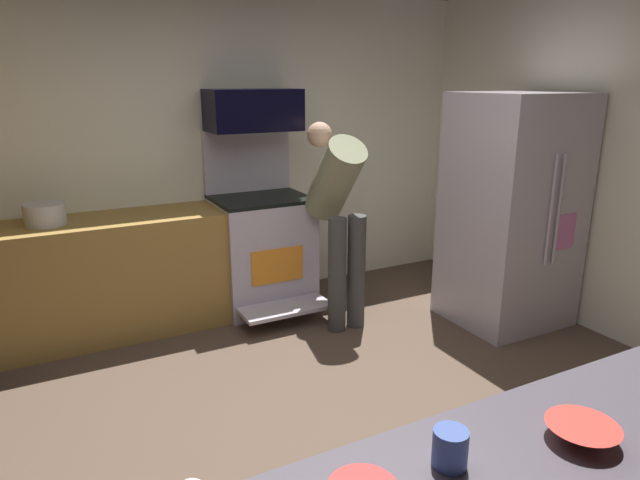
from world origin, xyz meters
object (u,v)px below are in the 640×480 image
at_px(refrigerator, 511,211).
at_px(person_cook, 338,208).
at_px(mixing_bowl_small, 582,433).
at_px(oven_range, 262,248).
at_px(stock_pot, 45,214).
at_px(mug_coffee, 450,448).
at_px(microwave, 253,110).

xyz_separation_m(refrigerator, person_cook, (-1.23, 0.57, 0.03)).
bearing_deg(person_cook, mixing_bowl_small, -105.34).
bearing_deg(refrigerator, oven_range, 144.38).
bearing_deg(mixing_bowl_small, stock_pot, 110.23).
height_order(refrigerator, mug_coffee, refrigerator).
xyz_separation_m(microwave, person_cook, (0.40, -0.68, -0.71)).
xyz_separation_m(mug_coffee, stock_pot, (-0.84, 3.28, 0.02)).
height_order(microwave, mixing_bowl_small, microwave).
bearing_deg(mixing_bowl_small, microwave, 84.07).
bearing_deg(mug_coffee, mixing_bowl_small, -12.93).
bearing_deg(person_cook, microwave, 120.31).
bearing_deg(mixing_bowl_small, refrigerator, 47.84).
bearing_deg(mug_coffee, person_cook, 66.58).
height_order(oven_range, person_cook, person_cook).
distance_m(refrigerator, stock_pot, 3.44).
relative_size(mug_coffee, stock_pot, 0.38).
xyz_separation_m(oven_range, mug_coffee, (-0.76, -3.26, 0.45)).
bearing_deg(refrigerator, person_cook, 154.94).
distance_m(refrigerator, mixing_bowl_small, 2.96).
relative_size(person_cook, stock_pot, 5.65).
xyz_separation_m(mixing_bowl_small, mug_coffee, (-0.40, 0.09, 0.03)).
xyz_separation_m(oven_range, person_cook, (0.40, -0.59, 0.42)).
bearing_deg(oven_range, mixing_bowl_small, -96.09).
bearing_deg(microwave, stock_pot, -177.14).
height_order(person_cook, stock_pot, person_cook).
bearing_deg(oven_range, stock_pot, 179.53).
distance_m(oven_range, person_cook, 0.83).
xyz_separation_m(person_cook, stock_pot, (-2.00, 0.60, 0.05)).
xyz_separation_m(person_cook, mixing_bowl_small, (-0.76, -2.76, -0.00)).
bearing_deg(mug_coffee, oven_range, 76.93).
relative_size(oven_range, refrigerator, 0.82).
relative_size(refrigerator, person_cook, 1.15).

